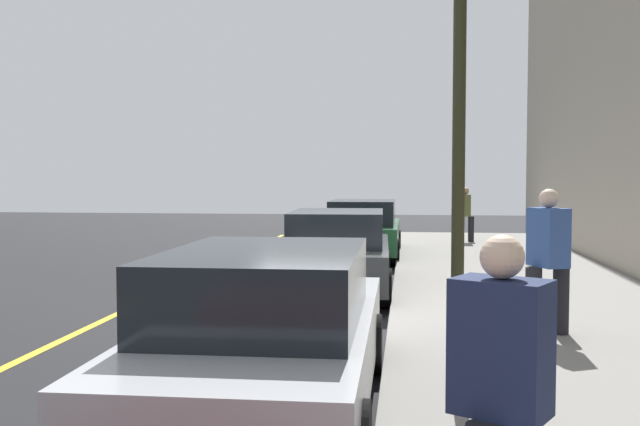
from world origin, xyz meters
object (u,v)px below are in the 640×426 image
at_px(traffic_light_pole, 459,64).
at_px(pedestrian_navy_coat, 500,393).
at_px(parked_car_green, 363,229).
at_px(pedestrian_blue_coat, 548,257).
at_px(pedestrian_olive_coat, 465,213).
at_px(parked_car_silver, 269,333).
at_px(parked_car_charcoal, 338,252).

bearing_deg(traffic_light_pole, pedestrian_navy_coat, 179.94).
relative_size(parked_car_green, traffic_light_pole, 1.00).
bearing_deg(pedestrian_blue_coat, pedestrian_navy_coat, 166.95).
bearing_deg(pedestrian_blue_coat, pedestrian_olive_coat, -0.03).
relative_size(parked_car_silver, parked_car_green, 1.08).
height_order(parked_car_charcoal, parked_car_green, same).
distance_m(parked_car_green, pedestrian_blue_coat, 9.70).
bearing_deg(traffic_light_pole, parked_car_silver, 110.31).
bearing_deg(pedestrian_navy_coat, pedestrian_olive_coat, -4.02).
xyz_separation_m(pedestrian_blue_coat, pedestrian_olive_coat, (12.76, -0.01, -0.10)).
bearing_deg(parked_car_charcoal, pedestrian_blue_coat, -140.97).
bearing_deg(parked_car_silver, traffic_light_pole, -69.69).
bearing_deg(pedestrian_blue_coat, parked_car_silver, 135.59).
xyz_separation_m(parked_car_charcoal, parked_car_green, (5.59, -0.11, 0.00)).
bearing_deg(pedestrian_navy_coat, parked_car_silver, 33.54).
bearing_deg(parked_car_silver, parked_car_charcoal, 0.27).
relative_size(pedestrian_blue_coat, pedestrian_olive_coat, 1.12).
xyz_separation_m(parked_car_green, traffic_light_pole, (-11.64, -1.58, 2.41)).
distance_m(parked_car_green, pedestrian_olive_coat, 4.53).
distance_m(pedestrian_olive_coat, traffic_light_pole, 15.35).
bearing_deg(parked_car_green, pedestrian_navy_coat, -173.89).
bearing_deg(pedestrian_olive_coat, traffic_light_pole, 175.17).
relative_size(parked_car_silver, pedestrian_olive_coat, 2.94).
bearing_deg(parked_car_charcoal, pedestrian_olive_coat, -18.14).
bearing_deg(parked_car_charcoal, parked_car_silver, -179.73).
xyz_separation_m(parked_car_silver, pedestrian_navy_coat, (-2.51, -1.66, 0.30)).
height_order(parked_car_silver, pedestrian_blue_coat, pedestrian_blue_coat).
distance_m(parked_car_silver, pedestrian_blue_coat, 4.22).
relative_size(parked_car_charcoal, parked_car_green, 0.99).
distance_m(parked_car_silver, parked_car_green, 12.26).
relative_size(pedestrian_blue_coat, traffic_light_pole, 0.41).
distance_m(parked_car_charcoal, pedestrian_olive_coat, 9.57).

